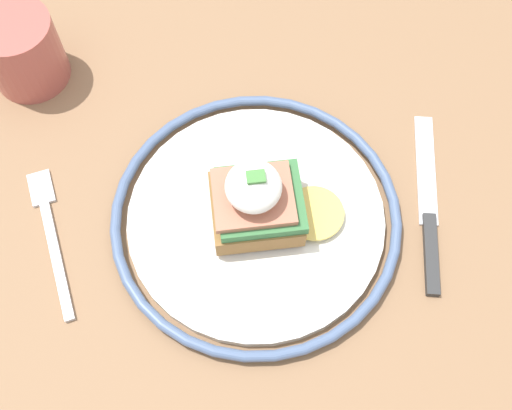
% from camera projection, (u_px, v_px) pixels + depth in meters
% --- Properties ---
extents(ground_plane, '(6.00, 6.00, 0.00)m').
position_uv_depth(ground_plane, '(267.00, 376.00, 1.29)').
color(ground_plane, '#9E9993').
extents(dining_table, '(1.02, 0.70, 0.76)m').
position_uv_depth(dining_table, '(275.00, 266.00, 0.73)').
color(dining_table, '#846042').
rests_on(dining_table, ground_plane).
extents(plate, '(0.27, 0.27, 0.02)m').
position_uv_depth(plate, '(256.00, 218.00, 0.60)').
color(plate, silver).
rests_on(plate, dining_table).
extents(sandwich, '(0.12, 0.08, 0.07)m').
position_uv_depth(sandwich, '(258.00, 201.00, 0.57)').
color(sandwich, olive).
rests_on(sandwich, plate).
extents(fork, '(0.05, 0.16, 0.00)m').
position_uv_depth(fork, '(51.00, 234.00, 0.60)').
color(fork, silver).
rests_on(fork, dining_table).
extents(knife, '(0.05, 0.19, 0.01)m').
position_uv_depth(knife, '(429.00, 215.00, 0.61)').
color(knife, '#2D2D2D').
rests_on(knife, dining_table).
extents(cup, '(0.08, 0.08, 0.08)m').
position_uv_depth(cup, '(22.00, 50.00, 0.65)').
color(cup, '#AD5147').
rests_on(cup, dining_table).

